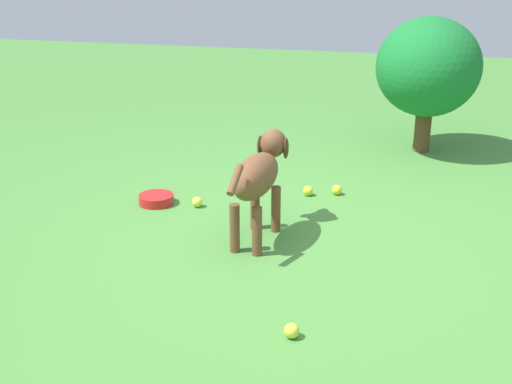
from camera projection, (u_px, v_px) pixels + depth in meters
The scene contains 8 objects.
ground at pixel (286, 251), 3.55m from camera, with size 14.00×14.00×0.00m, color #478438.
dog at pixel (259, 175), 3.59m from camera, with size 0.83×0.24×0.56m.
tennis_ball_0 at pixel (292, 331), 2.76m from camera, with size 0.07×0.07×0.07m, color #CADB3E.
tennis_ball_1 at pixel (337, 190), 4.34m from camera, with size 0.07×0.07×0.07m, color yellow.
tennis_ball_2 at pixel (308, 191), 4.32m from camera, with size 0.07×0.07×0.07m, color #C4DA31.
tennis_ball_3 at pixel (197, 202), 4.13m from camera, with size 0.07×0.07×0.07m, color #D3E03D.
water_bowl at pixel (156, 199), 4.19m from camera, with size 0.22×0.22×0.06m, color red.
shrub_far at pixel (428, 67), 5.03m from camera, with size 0.88×0.79×1.04m.
Camera 1 is at (3.15, 0.62, 1.55)m, focal length 46.40 mm.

